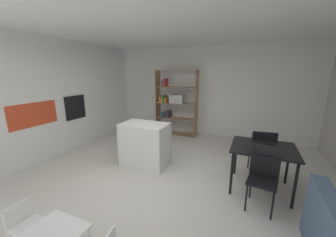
% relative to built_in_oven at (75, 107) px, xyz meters
% --- Properties ---
extents(ground_plane, '(9.21, 9.21, 0.00)m').
position_rel_built_in_oven_xyz_m(ground_plane, '(2.66, -0.64, -1.11)').
color(ground_plane, beige).
extents(ceiling_slab, '(6.70, 6.40, 0.06)m').
position_rel_built_in_oven_xyz_m(ceiling_slab, '(2.66, -0.64, 1.70)').
color(ceiling_slab, white).
rests_on(ceiling_slab, ground_plane).
extents(back_partition, '(6.70, 0.06, 2.78)m').
position_rel_built_in_oven_xyz_m(back_partition, '(2.66, 2.53, 0.28)').
color(back_partition, silver).
rests_on(back_partition, ground_plane).
extents(tall_cabinet_run_left, '(0.61, 5.78, 2.78)m').
position_rel_built_in_oven_xyz_m(tall_cabinet_run_left, '(-0.32, -0.64, 0.28)').
color(tall_cabinet_run_left, white).
rests_on(tall_cabinet_run_left, ground_plane).
extents(cabinet_niche_splashback, '(0.01, 1.02, 0.51)m').
position_rel_built_in_oven_xyz_m(cabinet_niche_splashback, '(-0.02, -1.05, 0.01)').
color(cabinet_niche_splashback, '#CC4223').
rests_on(cabinet_niche_splashback, ground_plane).
extents(built_in_oven, '(0.06, 0.59, 0.61)m').
position_rel_built_in_oven_xyz_m(built_in_oven, '(0.00, 0.00, 0.00)').
color(built_in_oven, black).
rests_on(built_in_oven, ground_plane).
extents(kitchen_island, '(1.01, 0.61, 0.93)m').
position_rel_built_in_oven_xyz_m(kitchen_island, '(2.16, -0.14, -0.64)').
color(kitchen_island, white).
rests_on(kitchen_island, ground_plane).
extents(open_bookshelf, '(1.35, 0.35, 2.07)m').
position_rel_built_in_oven_xyz_m(open_bookshelf, '(1.91, 2.18, -0.03)').
color(open_bookshelf, '#997551').
rests_on(open_bookshelf, ground_plane).
extents(child_table, '(0.56, 0.41, 0.46)m').
position_rel_built_in_oven_xyz_m(child_table, '(2.55, -2.55, -0.73)').
color(child_table, white).
rests_on(child_table, ground_plane).
extents(child_chair_left, '(0.30, 0.30, 0.58)m').
position_rel_built_in_oven_xyz_m(child_chair_left, '(2.02, -2.55, -0.77)').
color(child_chair_left, white).
rests_on(child_chair_left, ground_plane).
extents(dining_table, '(1.01, 0.86, 0.78)m').
position_rel_built_in_oven_xyz_m(dining_table, '(4.47, -0.15, -0.41)').
color(dining_table, black).
rests_on(dining_table, ground_plane).
extents(dining_chair_near, '(0.46, 0.48, 0.94)m').
position_rel_built_in_oven_xyz_m(dining_chair_near, '(4.48, -0.60, -0.56)').
color(dining_chair_near, black).
rests_on(dining_chair_near, ground_plane).
extents(dining_chair_far, '(0.47, 0.48, 0.94)m').
position_rel_built_in_oven_xyz_m(dining_chair_far, '(4.48, 0.30, -0.55)').
color(dining_chair_far, black).
rests_on(dining_chair_far, ground_plane).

